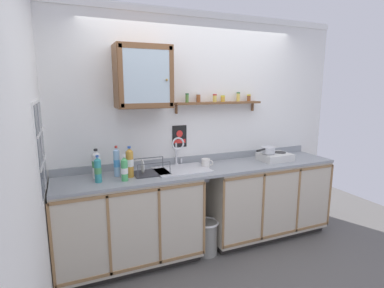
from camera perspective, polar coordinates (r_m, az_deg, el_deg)
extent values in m
plane|color=#565451|center=(3.37, 6.00, -22.32)|extent=(6.22, 6.22, 0.00)
cube|color=white|center=(3.52, 0.64, 2.54)|extent=(3.82, 0.05, 2.67)
cube|color=white|center=(3.54, 0.90, 23.47)|extent=(3.82, 0.02, 0.05)
cube|color=white|center=(2.28, -28.36, -3.36)|extent=(0.05, 3.51, 2.67)
cube|color=black|center=(3.47, -11.68, -20.72)|extent=(1.40, 0.51, 0.08)
cube|color=beige|center=(3.22, -11.89, -13.91)|extent=(1.43, 0.57, 0.85)
cube|color=#997047|center=(2.82, -11.04, -9.10)|extent=(1.43, 0.01, 0.03)
cube|color=#997047|center=(3.16, -10.50, -22.22)|extent=(1.43, 0.01, 0.03)
cube|color=#997047|center=(2.93, -25.24, -17.43)|extent=(0.02, 0.01, 0.78)
cube|color=#997047|center=(2.94, -15.51, -16.66)|extent=(0.02, 0.01, 0.78)
cube|color=#997047|center=(3.02, -6.17, -15.50)|extent=(0.02, 0.01, 0.78)
cube|color=#997047|center=(3.17, 2.36, -14.07)|extent=(0.02, 0.01, 0.78)
cube|color=black|center=(4.09, 13.38, -15.64)|extent=(1.49, 0.51, 0.08)
cube|color=beige|center=(3.88, 13.94, -9.63)|extent=(1.52, 0.57, 0.85)
cube|color=#997047|center=(3.55, 17.01, -5.18)|extent=(1.52, 0.01, 0.03)
cube|color=#997047|center=(3.83, 16.35, -16.22)|extent=(1.52, 0.01, 0.03)
cube|color=#997047|center=(3.27, 6.03, -13.36)|extent=(0.02, 0.01, 0.78)
cube|color=#997047|center=(3.52, 13.42, -11.75)|extent=(0.02, 0.01, 0.78)
cube|color=#997047|center=(3.83, 19.64, -10.23)|extent=(0.02, 0.01, 0.78)
cube|color=#997047|center=(4.18, 24.85, -8.86)|extent=(0.02, 0.01, 0.78)
cube|color=gray|center=(3.33, 2.76, -4.78)|extent=(3.18, 0.60, 0.03)
cube|color=gray|center=(3.55, 0.85, -2.84)|extent=(3.18, 0.02, 0.08)
cube|color=silver|center=(3.23, -2.00, -4.88)|extent=(0.57, 0.42, 0.01)
cube|color=slate|center=(3.26, -1.99, -6.78)|extent=(0.49, 0.34, 0.01)
cube|color=slate|center=(3.41, -3.05, -5.15)|extent=(0.49, 0.01, 0.11)
cube|color=slate|center=(3.09, -0.82, -6.80)|extent=(0.49, 0.01, 0.11)
cylinder|color=#4C4C51|center=(3.26, -1.99, -6.82)|extent=(0.04, 0.04, 0.01)
cylinder|color=silver|center=(3.45, -3.02, -3.78)|extent=(0.05, 0.05, 0.02)
cylinder|color=silver|center=(3.42, -3.04, -1.68)|extent=(0.02, 0.02, 0.23)
torus|color=silver|center=(3.33, -2.68, 0.06)|extent=(0.15, 0.02, 0.15)
cylinder|color=silver|center=(3.46, -2.09, -3.16)|extent=(0.02, 0.02, 0.06)
cube|color=silver|center=(3.78, 15.54, -2.38)|extent=(0.37, 0.29, 0.08)
cylinder|color=#2D2D2D|center=(3.73, 14.30, -1.77)|extent=(0.15, 0.15, 0.01)
cylinder|color=#2D2D2D|center=(3.84, 16.41, -1.53)|extent=(0.15, 0.15, 0.01)
cylinder|color=black|center=(3.63, 15.72, -2.95)|extent=(0.03, 0.02, 0.03)
cylinder|color=black|center=(3.74, 17.85, -2.66)|extent=(0.03, 0.02, 0.03)
cylinder|color=silver|center=(3.72, 14.33, -1.17)|extent=(0.16, 0.16, 0.07)
torus|color=silver|center=(3.72, 14.35, -0.61)|extent=(0.17, 0.17, 0.01)
cylinder|color=black|center=(3.59, 13.00, -1.14)|extent=(0.16, 0.08, 0.02)
cylinder|color=#4CB266|center=(2.92, -12.75, -4.94)|extent=(0.06, 0.06, 0.20)
cone|color=#4CB266|center=(2.89, -12.84, -2.73)|extent=(0.06, 0.06, 0.03)
cylinder|color=white|center=(2.88, -12.86, -2.26)|extent=(0.03, 0.03, 0.02)
cylinder|color=white|center=(2.92, -12.75, -4.98)|extent=(0.07, 0.07, 0.06)
cylinder|color=#8CB7E0|center=(3.07, -14.16, -3.62)|extent=(0.06, 0.06, 0.26)
cone|color=#8CB7E0|center=(3.04, -14.29, -0.98)|extent=(0.06, 0.06, 0.03)
cylinder|color=red|center=(3.03, -14.31, -0.54)|extent=(0.03, 0.03, 0.02)
cylinder|color=#3F8CCC|center=(3.07, -14.16, -3.57)|extent=(0.06, 0.06, 0.07)
cylinder|color=white|center=(3.08, -17.75, -4.05)|extent=(0.08, 0.08, 0.23)
cone|color=white|center=(3.05, -17.90, -1.59)|extent=(0.08, 0.08, 0.04)
cylinder|color=#262626|center=(3.04, -17.93, -1.07)|extent=(0.04, 0.04, 0.02)
cylinder|color=#4C9959|center=(3.07, -17.78, -3.63)|extent=(0.08, 0.08, 0.07)
cylinder|color=teal|center=(2.93, -17.50, -4.99)|extent=(0.06, 0.06, 0.21)
cone|color=teal|center=(2.90, -17.63, -2.70)|extent=(0.06, 0.06, 0.03)
cylinder|color=#2D59B2|center=(2.90, -17.66, -2.24)|extent=(0.03, 0.03, 0.02)
cylinder|color=#4C9959|center=(2.93, -17.51, -4.84)|extent=(0.07, 0.07, 0.06)
cylinder|color=gold|center=(3.02, -11.79, -3.83)|extent=(0.07, 0.07, 0.26)
cone|color=gold|center=(2.98, -11.89, -1.12)|extent=(0.07, 0.07, 0.03)
cylinder|color=#2D59B2|center=(2.98, -11.91, -0.62)|extent=(0.03, 0.03, 0.02)
cylinder|color=white|center=(3.01, -11.80, -3.51)|extent=(0.08, 0.08, 0.07)
cube|color=#333338|center=(3.13, -7.79, -5.51)|extent=(0.36, 0.27, 0.01)
cylinder|color=#4C4F54|center=(2.96, -10.29, -5.15)|extent=(0.01, 0.01, 0.13)
cylinder|color=#4C4F54|center=(3.04, -4.20, -4.54)|extent=(0.01, 0.01, 0.13)
cylinder|color=#4C4F54|center=(3.19, -11.27, -4.01)|extent=(0.01, 0.01, 0.13)
cylinder|color=#4C4F54|center=(3.27, -5.59, -3.48)|extent=(0.01, 0.01, 0.13)
cylinder|color=#4C4F54|center=(2.98, -7.23, -3.67)|extent=(0.33, 0.01, 0.01)
cylinder|color=#4C4F54|center=(3.21, -8.43, -2.65)|extent=(0.33, 0.01, 0.01)
cylinder|color=white|center=(3.08, -9.44, -4.22)|extent=(0.01, 0.14, 0.14)
cylinder|color=white|center=(3.35, 2.64, -3.60)|extent=(0.09, 0.09, 0.09)
torus|color=white|center=(3.33, 3.54, -3.59)|extent=(0.06, 0.05, 0.06)
cube|color=brown|center=(3.10, -9.35, 12.51)|extent=(0.55, 0.31, 0.62)
cube|color=silver|center=(2.95, -8.58, 12.63)|extent=(0.45, 0.01, 0.51)
cube|color=brown|center=(2.90, -13.45, 12.50)|extent=(0.04, 0.01, 0.58)
cube|color=brown|center=(3.02, -3.91, 12.68)|extent=(0.04, 0.01, 0.58)
cube|color=brown|center=(2.97, -8.74, 17.98)|extent=(0.52, 0.01, 0.05)
cube|color=brown|center=(2.95, -8.43, 7.25)|extent=(0.52, 0.01, 0.05)
sphere|color=olive|center=(2.99, -4.83, 12.10)|extent=(0.02, 0.02, 0.02)
cube|color=brown|center=(3.52, 5.13, 7.82)|extent=(1.07, 0.14, 0.02)
cube|color=brown|center=(3.36, -3.01, 6.66)|extent=(0.02, 0.03, 0.10)
cube|color=brown|center=(3.83, 11.46, 6.96)|extent=(0.02, 0.03, 0.10)
cylinder|color=#598C3F|center=(3.34, -0.95, 8.64)|extent=(0.04, 0.04, 0.09)
cylinder|color=#33723F|center=(3.34, -0.96, 9.51)|extent=(0.04, 0.04, 0.02)
cylinder|color=brown|center=(3.41, 1.21, 8.69)|extent=(0.05, 0.05, 0.09)
cylinder|color=white|center=(3.41, 1.21, 9.55)|extent=(0.05, 0.05, 0.02)
cylinder|color=#E0C659|center=(3.48, 4.36, 8.61)|extent=(0.04, 0.04, 0.07)
cylinder|color=red|center=(3.47, 4.37, 9.36)|extent=(0.05, 0.05, 0.02)
cylinder|color=gold|center=(3.55, 5.91, 8.49)|extent=(0.05, 0.05, 0.06)
cylinder|color=yellow|center=(3.55, 5.92, 9.09)|extent=(0.05, 0.05, 0.02)
cylinder|color=#E0C659|center=(3.66, 8.80, 8.77)|extent=(0.04, 0.04, 0.09)
cylinder|color=#33723F|center=(3.65, 8.83, 9.63)|extent=(0.04, 0.04, 0.02)
cylinder|color=brown|center=(3.74, 10.78, 8.54)|extent=(0.04, 0.04, 0.07)
cylinder|color=yellow|center=(3.73, 10.80, 9.16)|extent=(0.05, 0.05, 0.02)
cube|color=black|center=(3.42, -2.41, 1.47)|extent=(0.17, 0.01, 0.25)
cube|color=red|center=(3.43, -2.37, 0.53)|extent=(0.14, 0.00, 0.05)
cylinder|color=red|center=(3.42, -2.38, 1.98)|extent=(0.08, 0.00, 0.08)
cube|color=#262D38|center=(2.67, -26.89, -0.58)|extent=(0.01, 0.59, 0.70)
cube|color=white|center=(2.67, -27.10, -0.60)|extent=(0.02, 0.63, 0.74)
cube|color=white|center=(2.67, -26.76, -0.57)|extent=(0.01, 0.02, 0.70)
cube|color=white|center=(2.69, -26.54, -3.15)|extent=(0.01, 0.59, 0.02)
cube|color=white|center=(2.65, -26.98, 2.05)|extent=(0.01, 0.59, 0.02)
cylinder|color=gray|center=(3.49, 2.85, -17.47)|extent=(0.24, 0.24, 0.37)
torus|color=white|center=(3.41, 2.88, -14.72)|extent=(0.27, 0.27, 0.02)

